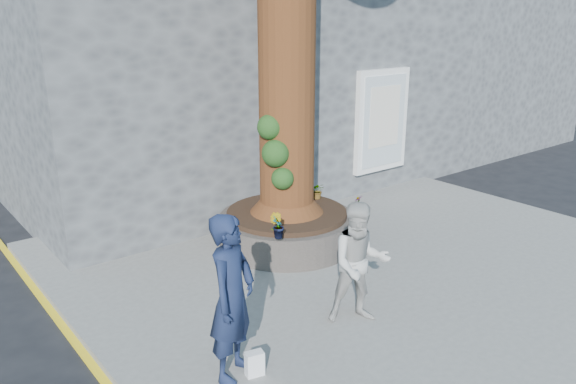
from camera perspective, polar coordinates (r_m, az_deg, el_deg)
ground at (r=7.94m, az=4.34°, el=-11.88°), size 120.00×120.00×0.00m
pavement at (r=9.49m, az=6.99°, el=-6.39°), size 9.00×8.00×0.12m
yellow_line at (r=7.39m, az=-19.92°, el=-15.42°), size 0.10×30.00×0.01m
stone_shop at (r=14.23m, az=-7.91°, el=14.49°), size 10.30×8.30×6.30m
neighbour_shop at (r=19.56m, az=13.40°, el=14.55°), size 6.00×8.00×6.00m
planter at (r=9.61m, az=-0.12°, el=-3.66°), size 2.30×2.30×0.60m
man at (r=6.04m, az=-5.70°, el=-10.63°), size 0.81×0.73×1.87m
woman at (r=7.15m, az=7.30°, el=-7.20°), size 0.98×0.92×1.60m
shopping_bag at (r=6.42m, az=-3.42°, el=-17.01°), size 0.22×0.16×0.28m
plant_a at (r=8.33m, az=-1.12°, el=-3.58°), size 0.22×0.19×0.34m
plant_b at (r=8.32m, az=-1.12°, el=-3.45°), size 0.28×0.28×0.38m
plant_c at (r=9.39m, az=7.18°, el=-1.29°), size 0.25×0.25×0.32m
plant_d at (r=10.10m, az=3.04°, el=0.14°), size 0.36×0.36×0.30m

